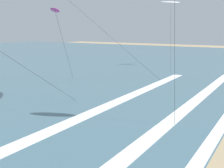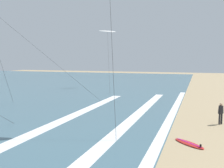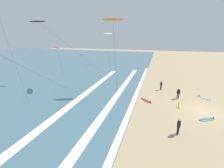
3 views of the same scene
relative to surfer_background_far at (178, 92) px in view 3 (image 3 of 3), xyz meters
The scene contains 15 objects.
ground_plane 4.36m from the surfer_background_far, 141.75° to the right, with size 160.00×160.00×0.00m, color tan.
wave_foam_shoreline 7.68m from the surfer_background_far, 126.37° to the left, with size 50.61×0.65×0.01m, color white.
wave_foam_mid_break 10.46m from the surfer_background_far, 120.55° to the left, with size 45.39×0.95×0.01m, color white.
wave_foam_outer_break 14.96m from the surfer_background_far, 109.55° to the left, with size 38.74×1.07×0.01m, color white.
surfer_background_far is the anchor object (origin of this frame).
surfer_left_far 4.00m from the surfer_background_far, 37.05° to the left, with size 0.40×0.45×1.60m.
surfer_right_near 9.25m from the surfer_background_far, behind, with size 0.51×0.32×1.60m.
surfboard_right_spare 6.07m from the surfer_background_far, 155.02° to the right, with size 1.56×2.12×0.25m.
surfboard_left_pile 4.18m from the surfer_background_far, 71.39° to the right, with size 1.81×1.99×0.25m.
surfboard_foreground_flat 2.80m from the surfer_background_far, behind, with size 2.16×0.86×0.25m.
surfboard_near_water 5.03m from the surfer_background_far, 116.40° to the left, with size 1.84×1.97×0.25m.
kite_white_low_near 32.22m from the surfer_background_far, 37.90° to the left, with size 9.55×4.73×9.78m.
kite_magenta_high_left 20.73m from the surfer_background_far, 91.79° to the left, with size 8.28×5.49×7.26m.
kite_orange_mid_center 14.33m from the surfer_background_far, 89.87° to the left, with size 3.98×3.26×11.42m.
kite_black_far_right 27.20m from the surfer_background_far, 85.67° to the left, with size 9.04×12.08×11.66m.
Camera 3 is at (-19.36, 5.97, 8.99)m, focal length 24.17 mm.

